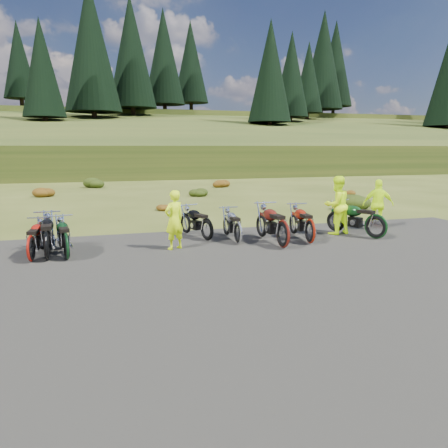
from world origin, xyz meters
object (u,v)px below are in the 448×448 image
object	(u,v)px
motorcycle_0	(48,261)
motorcycle_7	(375,239)
motorcycle_3	(238,245)
person_middle	(174,221)

from	to	relation	value
motorcycle_0	motorcycle_7	world-z (taller)	motorcycle_7
motorcycle_7	motorcycle_0	bearing A→B (deg)	63.91
motorcycle_0	motorcycle_3	bearing A→B (deg)	-87.95
motorcycle_0	motorcycle_7	bearing A→B (deg)	-93.37
person_middle	motorcycle_3	bearing A→B (deg)	157.13
person_middle	motorcycle_0	bearing A→B (deg)	-21.93
motorcycle_3	person_middle	xyz separation A→B (m)	(-1.93, -0.15, 0.83)
motorcycle_3	motorcycle_7	xyz separation A→B (m)	(4.37, -0.52, 0.00)
motorcycle_7	person_middle	bearing A→B (deg)	60.87
motorcycle_7	person_middle	world-z (taller)	person_middle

